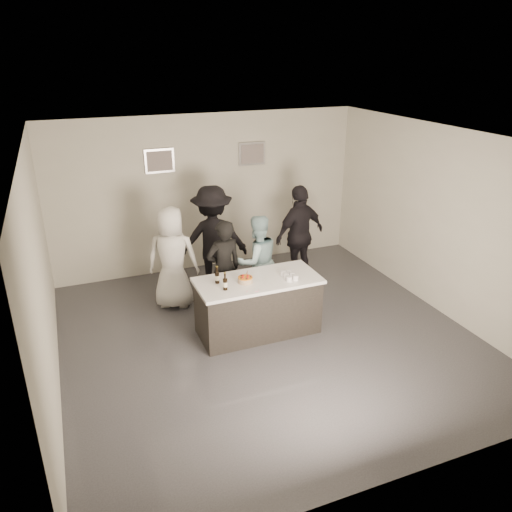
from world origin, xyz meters
name	(u,v)px	position (x,y,z in m)	size (l,w,h in m)	color
floor	(268,337)	(0.00, 0.00, 0.00)	(6.00, 6.00, 0.00)	#3D3D42
ceiling	(270,138)	(0.00, 0.00, 3.00)	(6.00, 6.00, 0.00)	white
wall_back	(208,193)	(0.00, 3.00, 1.50)	(6.00, 0.04, 3.00)	beige
wall_front	(400,359)	(0.00, -3.00, 1.50)	(6.00, 0.04, 3.00)	beige
wall_left	(41,279)	(-3.00, 0.00, 1.50)	(0.04, 6.00, 3.00)	beige
wall_right	(439,221)	(3.00, 0.00, 1.50)	(0.04, 6.00, 3.00)	beige
picture_left	(159,161)	(-0.90, 2.97, 2.20)	(0.54, 0.04, 0.44)	#B2B2B7
picture_right	(252,154)	(0.90, 2.97, 2.20)	(0.54, 0.04, 0.44)	#B2B2B7
bar_counter	(258,306)	(-0.08, 0.21, 0.45)	(1.86, 0.86, 0.90)	white
cake	(245,280)	(-0.30, 0.18, 0.94)	(0.22, 0.22, 0.07)	orange
beer_bottle_a	(217,275)	(-0.69, 0.31, 1.03)	(0.07, 0.07, 0.26)	black
beer_bottle_b	(225,281)	(-0.65, 0.06, 1.03)	(0.07, 0.07, 0.26)	black
tumbler_cluster	(289,275)	(0.37, 0.08, 0.94)	(0.19, 0.30, 0.08)	orange
candles	(252,291)	(-0.32, -0.14, 0.90)	(0.24, 0.08, 0.01)	pink
person_main_black	(224,269)	(-0.38, 0.93, 0.82)	(0.60, 0.39, 1.64)	black
person_main_blue	(257,261)	(0.24, 1.06, 0.80)	(0.78, 0.60, 1.60)	#95BCC3
person_guest_left	(172,258)	(-1.07, 1.55, 0.87)	(0.85, 0.56, 1.75)	silver
person_guest_right	(300,235)	(1.31, 1.64, 0.93)	(1.09, 0.45, 1.86)	black
person_guest_back	(213,239)	(-0.27, 1.90, 0.97)	(1.25, 0.72, 1.93)	black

